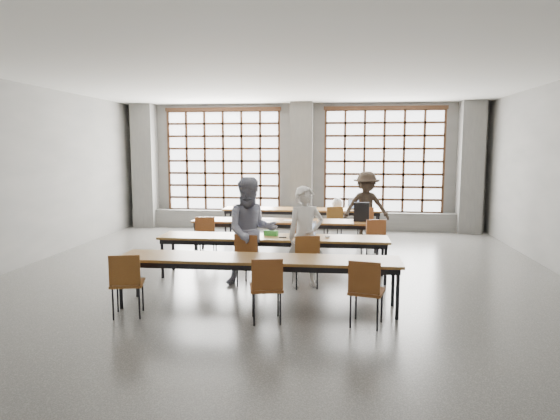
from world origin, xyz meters
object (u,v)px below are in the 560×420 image
object	(u,v)px
chair_mid_centre	(303,235)
chair_front_right	(306,256)
chair_back_mid	(334,220)
plastic_bag	(337,203)
chair_mid_left	(206,233)
red_pouch	(128,280)
phone	(283,237)
desk_row_b	(286,223)
student_male	(305,237)
chair_front_left	(249,254)
student_female	(251,231)
mouse	(328,237)
chair_near_right	(366,286)
chair_back_left	(243,219)
desk_row_a	(302,211)
chair_near_left	(126,279)
laptop_front	(305,233)
backpack	(362,212)
chair_back_right	(366,221)
student_back	(366,207)
chair_mid_right	(374,236)
chair_near_mid	(267,283)
desk_row_d	(258,262)
desk_row_c	(273,240)
green_box	(271,233)
laptop_back	(355,206)

from	to	relation	value
chair_mid_centre	chair_front_right	world-z (taller)	same
chair_front_right	chair_back_mid	bearing A→B (deg)	84.36
plastic_bag	chair_mid_left	bearing A→B (deg)	-134.04
chair_back_mid	red_pouch	xyz separation A→B (m)	(-2.72, -5.68, -0.04)
chair_front_right	phone	distance (m)	0.71
desk_row_b	chair_mid_centre	xyz separation A→B (m)	(0.41, -0.63, -0.13)
desk_row_b	student_male	distance (m)	2.55
chair_mid_centre	chair_front_left	world-z (taller)	same
student_female	mouse	world-z (taller)	student_female
chair_near_right	plastic_bag	bearing A→B (deg)	93.43
chair_back_left	student_female	size ratio (longest dim) A/B	0.49
desk_row_a	chair_near_left	bearing A→B (deg)	-106.36
chair_mid_left	chair_front_right	bearing A→B (deg)	-41.98
laptop_front	backpack	size ratio (longest dim) A/B	1.00
chair_front_left	plastic_bag	xyz separation A→B (m)	(1.42, 4.74, 0.34)
chair_back_left	chair_near_left	bearing A→B (deg)	-94.65
chair_back_right	student_back	distance (m)	0.34
chair_back_right	chair_mid_right	distance (m)	2.09
chair_back_mid	chair_near_mid	size ratio (longest dim) A/B	1.00
mouse	chair_near_mid	bearing A→B (deg)	-107.56
desk_row_d	laptop_front	bearing A→B (deg)	72.94
plastic_bag	student_male	bearing A→B (deg)	-96.18
chair_near_left	red_pouch	xyz separation A→B (m)	(-0.02, 0.08, -0.04)
desk_row_d	chair_back_mid	bearing A→B (deg)	78.81
student_female	desk_row_b	bearing A→B (deg)	66.77
desk_row_a	chair_front_left	size ratio (longest dim) A/B	4.55
chair_mid_right	mouse	size ratio (longest dim) A/B	8.98
phone	backpack	bearing A→B (deg)	55.94
student_male	chair_near_right	bearing A→B (deg)	-83.92
chair_front_left	backpack	distance (m)	3.31
laptop_front	chair_front_right	bearing A→B (deg)	-85.28
desk_row_a	chair_near_mid	bearing A→B (deg)	-89.81
desk_row_b	desk_row_c	bearing A→B (deg)	-90.51
chair_back_mid	plastic_bag	distance (m)	0.76
desk_row_b	chair_back_left	xyz separation A→B (m)	(-1.22, 1.46, -0.13)
red_pouch	chair_near_left	bearing A→B (deg)	-75.43
desk_row_a	chair_mid_right	bearing A→B (deg)	-58.87
chair_back_right	green_box	bearing A→B (deg)	-118.69
backpack	chair_mid_centre	bearing A→B (deg)	-145.94
phone	chair_near_mid	bearing A→B (deg)	-88.96
chair_front_left	desk_row_c	bearing A→B (deg)	62.99
desk_row_c	student_male	world-z (taller)	student_male
desk_row_c	student_female	distance (m)	0.63
chair_back_left	chair_mid_left	world-z (taller)	same
student_back	laptop_back	distance (m)	0.66
desk_row_a	laptop_back	distance (m)	1.36
desk_row_c	chair_near_left	xyz separation A→B (m)	(-1.68, -2.32, -0.13)
chair_mid_centre	student_male	bearing A→B (deg)	-84.59
desk_row_a	plastic_bag	xyz separation A→B (m)	(0.90, 0.05, 0.21)
desk_row_b	chair_near_left	bearing A→B (deg)	-111.49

